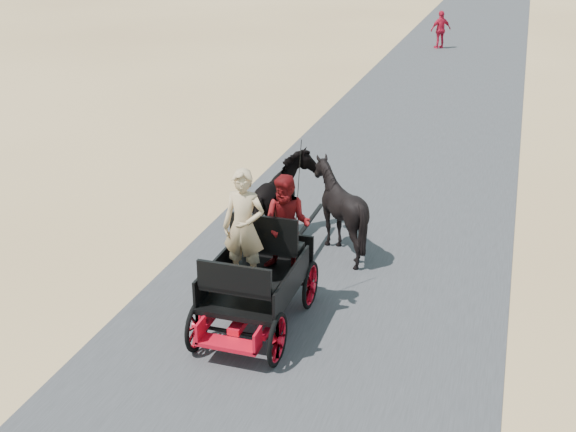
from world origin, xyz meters
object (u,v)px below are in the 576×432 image
(horse_left, at_px, (283,202))
(pedestrian, at_px, (441,30))
(carriage, at_px, (257,304))
(horse_right, at_px, (339,209))

(horse_left, height_order, pedestrian, pedestrian)
(carriage, bearing_deg, horse_right, 79.61)
(horse_left, xyz_separation_m, pedestrian, (0.37, 22.70, 0.02))
(carriage, height_order, horse_right, horse_right)
(horse_left, bearing_deg, carriage, 100.39)
(carriage, height_order, pedestrian, pedestrian)
(carriage, xyz_separation_m, pedestrian, (-0.18, 25.70, 0.50))
(horse_left, relative_size, pedestrian, 1.16)
(horse_left, bearing_deg, horse_right, -180.00)
(horse_right, relative_size, pedestrian, 0.98)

